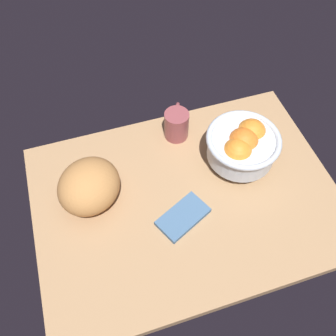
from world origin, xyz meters
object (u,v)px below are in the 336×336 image
Objects in this scene: fruit_bowl at (242,145)px; bread_loaf at (89,186)px; mug at (177,124)px; napkin_folded at (183,217)px.

fruit_bowl is 1.19× the size of bread_loaf.
mug is (-27.84, -14.10, -1.44)cm from bread_loaf.
fruit_bowl is at bearing 179.43° from bread_loaf.
mug is at bearing -46.68° from fruit_bowl.
napkin_folded is (20.82, 12.42, -6.16)cm from fruit_bowl.
fruit_bowl reaches higher than napkin_folded.
napkin_folded is at bearing 75.17° from mug.
bread_loaf is (41.53, -0.42, -1.04)cm from fruit_bowl.
fruit_bowl is 1.51× the size of napkin_folded.
fruit_bowl is 25.01cm from napkin_folded.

